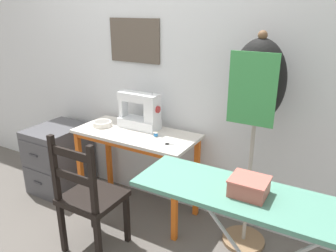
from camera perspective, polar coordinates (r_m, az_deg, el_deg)
ground_plane at (r=2.89m, az=-7.90°, el=-16.38°), size 14.00×14.00×0.00m
wall_back at (r=2.79m, az=-2.45°, el=11.16°), size 10.00×0.07×2.55m
sewing_table at (r=2.73m, az=-5.72°, el=-3.35°), size 1.02×0.46×0.74m
sewing_machine at (r=2.73m, az=-4.70°, el=2.41°), size 0.38×0.15×0.33m
fabric_bowl at (r=2.87m, az=-11.40°, el=0.41°), size 0.16×0.16×0.04m
scissors at (r=2.44m, az=0.65°, el=-3.18°), size 0.14×0.08×0.01m
thread_spool_near_machine at (r=2.59m, az=-2.14°, el=-1.47°), size 0.04×0.04×0.03m
wooden_chair at (r=2.43m, az=-13.47°, el=-12.10°), size 0.40×0.38×0.92m
filing_cabinet at (r=3.39m, az=-18.43°, el=-5.27°), size 0.42×0.56×0.63m
dress_form at (r=2.21m, az=15.24°, el=5.47°), size 0.35×0.32×1.57m
ironing_board at (r=1.65m, az=15.98°, el=-13.28°), size 1.27×0.37×0.87m
storage_box at (r=1.62m, az=13.93°, el=-10.16°), size 0.18×0.16×0.09m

